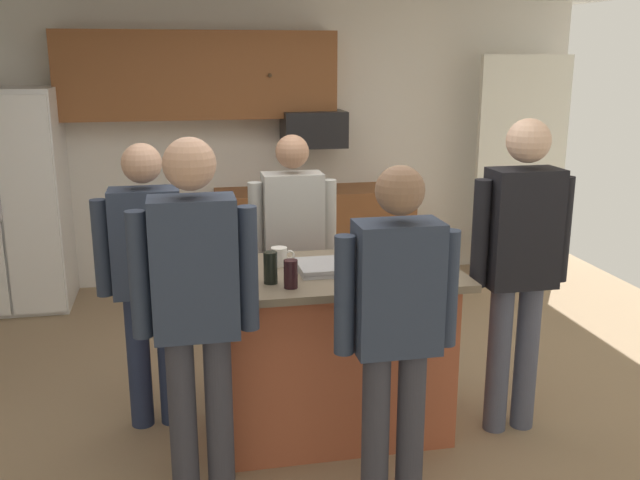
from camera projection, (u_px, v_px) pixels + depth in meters
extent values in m
plane|color=#937A5B|center=(296.00, 414.00, 4.24)|extent=(7.04, 7.04, 0.00)
cube|color=white|center=(244.00, 143.00, 6.56)|extent=(6.40, 0.10, 2.60)
cube|color=white|center=(521.00, 163.00, 6.74)|extent=(0.90, 0.06, 2.00)
cube|color=brown|center=(199.00, 75.00, 6.14)|extent=(2.40, 0.35, 0.75)
sphere|color=#4C3823|center=(270.00, 75.00, 6.08)|extent=(0.04, 0.04, 0.04)
cube|color=brown|center=(314.00, 237.00, 6.59)|extent=(1.80, 0.60, 0.90)
sphere|color=#4C3823|center=(370.00, 243.00, 6.38)|extent=(0.04, 0.04, 0.04)
cube|color=white|center=(11.00, 200.00, 5.89)|extent=(0.87, 0.70, 1.84)
cube|color=white|center=(30.00, 208.00, 5.59)|extent=(0.41, 0.04, 1.76)
cube|color=black|center=(314.00, 129.00, 6.36)|extent=(0.56, 0.40, 0.32)
cube|color=#AD5638|center=(331.00, 355.00, 3.97)|extent=(1.25, 0.69, 0.92)
cube|color=#756651|center=(331.00, 274.00, 3.85)|extent=(1.39, 0.83, 0.04)
cylinder|color=#383842|center=(281.00, 320.00, 4.67)|extent=(0.13, 0.13, 0.78)
cylinder|color=#383842|center=(306.00, 318.00, 4.71)|extent=(0.13, 0.13, 0.78)
cube|color=#B7B7B2|center=(293.00, 219.00, 4.52)|extent=(0.38, 0.22, 0.59)
sphere|color=tan|center=(292.00, 152.00, 4.41)|extent=(0.21, 0.21, 0.21)
cylinder|color=#B7B7B2|center=(256.00, 223.00, 4.48)|extent=(0.09, 0.09, 0.53)
cylinder|color=#B7B7B2|center=(329.00, 220.00, 4.57)|extent=(0.09, 0.09, 0.53)
cylinder|color=#383842|center=(375.00, 431.00, 3.28)|extent=(0.13, 0.13, 0.80)
cylinder|color=#383842|center=(410.00, 428.00, 3.31)|extent=(0.13, 0.13, 0.80)
cube|color=#2D384C|center=(397.00, 288.00, 3.12)|extent=(0.38, 0.22, 0.60)
sphere|color=#8C664C|center=(400.00, 190.00, 3.01)|extent=(0.22, 0.22, 0.22)
cylinder|color=#2D384C|center=(344.00, 295.00, 3.08)|extent=(0.09, 0.09, 0.54)
cylinder|color=#2D384C|center=(448.00, 288.00, 3.17)|extent=(0.09, 0.09, 0.54)
cylinder|color=#232D4C|center=(139.00, 361.00, 4.03)|extent=(0.13, 0.13, 0.80)
cylinder|color=#232D4C|center=(169.00, 358.00, 4.07)|extent=(0.13, 0.13, 0.80)
cube|color=#2D384C|center=(147.00, 242.00, 3.87)|extent=(0.38, 0.22, 0.60)
sphere|color=tan|center=(142.00, 163.00, 3.76)|extent=(0.22, 0.22, 0.22)
cylinder|color=#2D384C|center=(102.00, 248.00, 3.83)|extent=(0.09, 0.09, 0.54)
cylinder|color=#2D384C|center=(191.00, 244.00, 3.92)|extent=(0.09, 0.09, 0.54)
cylinder|color=#383842|center=(183.00, 421.00, 3.31)|extent=(0.13, 0.13, 0.85)
cylinder|color=#383842|center=(220.00, 418.00, 3.34)|extent=(0.13, 0.13, 0.85)
cube|color=#2D384C|center=(194.00, 268.00, 3.14)|extent=(0.38, 0.22, 0.64)
sphere|color=tan|center=(189.00, 164.00, 3.02)|extent=(0.23, 0.23, 0.23)
cylinder|color=#2D384C|center=(139.00, 275.00, 3.09)|extent=(0.09, 0.09, 0.58)
cylinder|color=#2D384C|center=(248.00, 269.00, 3.19)|extent=(0.09, 0.09, 0.58)
cylinder|color=#4C5166|center=(498.00, 359.00, 3.98)|extent=(0.13, 0.13, 0.86)
cylinder|color=#4C5166|center=(526.00, 357.00, 4.01)|extent=(0.13, 0.13, 0.86)
cube|color=black|center=(522.00, 228.00, 3.80)|extent=(0.38, 0.22, 0.65)
sphere|color=beige|center=(529.00, 141.00, 3.68)|extent=(0.23, 0.23, 0.23)
cylinder|color=black|center=(480.00, 234.00, 3.76)|extent=(0.09, 0.09, 0.58)
cylinder|color=black|center=(562.00, 229.00, 3.85)|extent=(0.09, 0.09, 0.58)
cylinder|color=black|center=(291.00, 274.00, 3.53)|extent=(0.07, 0.07, 0.14)
cylinder|color=black|center=(372.00, 245.00, 4.11)|extent=(0.07, 0.07, 0.13)
cylinder|color=black|center=(270.00, 268.00, 3.60)|extent=(0.07, 0.07, 0.17)
cylinder|color=white|center=(279.00, 256.00, 3.92)|extent=(0.09, 0.09, 0.10)
torus|color=white|center=(290.00, 255.00, 3.93)|extent=(0.06, 0.01, 0.06)
cylinder|color=black|center=(411.00, 257.00, 3.81)|extent=(0.07, 0.07, 0.16)
cube|color=#B7B7BC|center=(338.00, 268.00, 3.84)|extent=(0.44, 0.30, 0.02)
cube|color=#A8A8AD|center=(338.00, 265.00, 3.84)|extent=(0.44, 0.30, 0.02)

